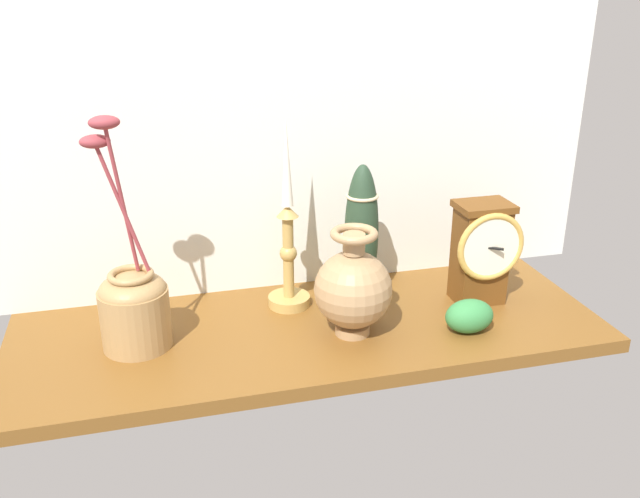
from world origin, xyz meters
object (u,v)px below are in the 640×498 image
brass_vase_jar (133,303)px  tall_ceramic_vase (361,234)px  mantel_clock (482,251)px  brass_vase_bulbous (353,288)px  candlestick_tall_left (288,247)px

brass_vase_jar → tall_ceramic_vase: size_ratio=1.46×
brass_vase_jar → tall_ceramic_vase: 40.63cm
mantel_clock → brass_vase_jar: brass_vase_jar is taller
mantel_clock → brass_vase_bulbous: 26.42cm
candlestick_tall_left → brass_vase_bulbous: (7.98, -12.85, -2.93)cm
brass_vase_bulbous → brass_vase_jar: brass_vase_jar is taller
tall_ceramic_vase → brass_vase_jar: bearing=-170.8°
mantel_clock → brass_vase_jar: 60.57cm
brass_vase_jar → brass_vase_bulbous: bearing=-8.1°
candlestick_tall_left → brass_vase_bulbous: size_ratio=1.86×
candlestick_tall_left → brass_vase_bulbous: candlestick_tall_left is taller
candlestick_tall_left → brass_vase_jar: 28.16cm
candlestick_tall_left → brass_vase_jar: bearing=-163.5°
mantel_clock → brass_vase_bulbous: mantel_clock is taller
brass_vase_bulbous → candlestick_tall_left: bearing=121.9°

